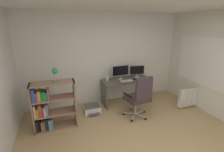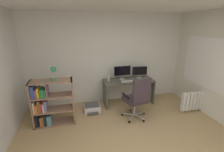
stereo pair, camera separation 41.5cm
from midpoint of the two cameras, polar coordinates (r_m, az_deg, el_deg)
The scene contains 14 objects.
wall_back at distance 4.73m, azimuth -5.05°, elevation 6.11°, with size 4.63×0.10×2.60m, color silver.
window_pane at distance 4.80m, azimuth 27.46°, elevation 4.71°, with size 0.01×1.49×1.20m, color white.
window_frame at distance 4.79m, azimuth 27.40°, elevation 4.70°, with size 0.02×1.57×1.28m, color white.
desk at distance 4.75m, azimuth 2.74°, elevation -3.44°, with size 1.45×0.60×0.73m.
monitor_main at distance 4.63m, azimuth 0.47°, elevation 1.76°, with size 0.54×0.18×0.42m.
monitor_secondary at distance 4.85m, azimuth 6.54°, elevation 1.89°, with size 0.44×0.18×0.35m.
keyboard at distance 4.53m, azimuth 2.52°, elevation -1.74°, with size 0.34×0.13×0.02m, color silver.
computer_mouse at distance 4.66m, azimuth 5.66°, elevation -1.19°, with size 0.06×0.10×0.03m, color black.
desktop_speaker at distance 4.51m, azimuth -4.34°, elevation -0.86°, with size 0.07×0.07×0.17m, color silver.
office_chair at distance 3.91m, azimuth 6.65°, elevation -7.13°, with size 0.64×0.66×1.11m.
bookshelf at distance 3.89m, azimuth -24.56°, elevation -10.37°, with size 0.91×0.34×1.09m.
desk_lamp at distance 3.59m, azimuth -22.96°, elevation 1.31°, with size 0.14×0.13×0.31m.
printer at distance 4.43m, azimuth -9.86°, elevation -11.53°, with size 0.43×0.44×0.19m.
radiator at distance 5.02m, azimuth 25.11°, elevation -6.70°, with size 1.00×0.10×0.50m.
Camera 1 is at (-1.37, -1.92, 2.21)m, focal length 25.54 mm.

